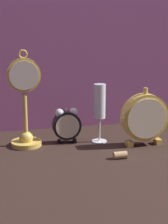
# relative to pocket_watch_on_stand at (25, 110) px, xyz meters

# --- Properties ---
(ground_plane) EXTENTS (4.00, 4.00, 0.00)m
(ground_plane) POSITION_rel_pocket_watch_on_stand_xyz_m (0.19, -0.14, -0.12)
(ground_plane) COLOR black
(fabric_backdrop_drape) EXTENTS (1.62, 0.01, 0.68)m
(fabric_backdrop_drape) POSITION_rel_pocket_watch_on_stand_xyz_m (0.19, 0.19, 0.22)
(fabric_backdrop_drape) COLOR #8E4C7F
(fabric_backdrop_drape) RESTS_ON ground_plane
(pocket_watch_on_stand) EXTENTS (0.11, 0.10, 0.32)m
(pocket_watch_on_stand) POSITION_rel_pocket_watch_on_stand_xyz_m (0.00, 0.00, 0.00)
(pocket_watch_on_stand) COLOR gold
(pocket_watch_on_stand) RESTS_ON ground_plane
(alarm_clock_twin_bell) EXTENTS (0.10, 0.03, 0.12)m
(alarm_clock_twin_bell) POSITION_rel_pocket_watch_on_stand_xyz_m (0.14, -0.00, -0.06)
(alarm_clock_twin_bell) COLOR black
(alarm_clock_twin_bell) RESTS_ON ground_plane
(mantel_clock_silver) EXTENTS (0.16, 0.04, 0.20)m
(mantel_clock_silver) POSITION_rel_pocket_watch_on_stand_xyz_m (0.39, -0.09, -0.03)
(mantel_clock_silver) COLOR gold
(mantel_clock_silver) RESTS_ON ground_plane
(champagne_flute) EXTENTS (0.05, 0.05, 0.20)m
(champagne_flute) POSITION_rel_pocket_watch_on_stand_xyz_m (0.25, -0.02, 0.00)
(champagne_flute) COLOR silver
(champagne_flute) RESTS_ON ground_plane
(wine_cork) EXTENTS (0.04, 0.02, 0.02)m
(wine_cork) POSITION_rel_pocket_watch_on_stand_xyz_m (0.27, -0.19, -0.11)
(wine_cork) COLOR tan
(wine_cork) RESTS_ON ground_plane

